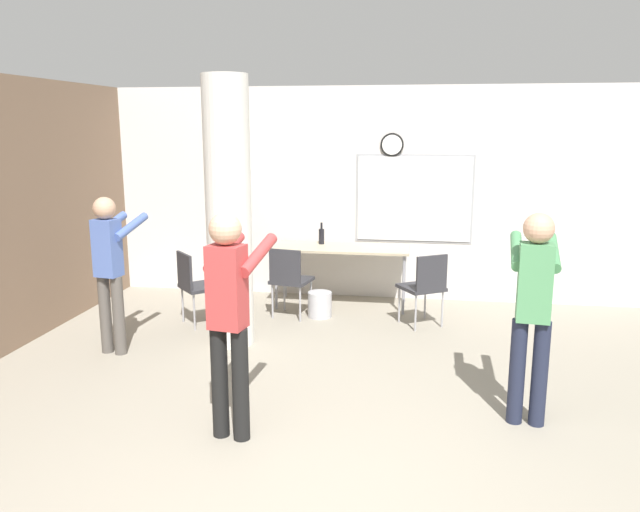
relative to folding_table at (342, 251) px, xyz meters
name	(u,v)px	position (x,y,z in m)	size (l,w,h in m)	color
wall_left_accent	(6,215)	(-3.21, -2.02, 0.68)	(0.12, 7.00, 2.80)	#7A604C
wall_back	(369,194)	(0.30, 0.53, 0.68)	(8.00, 0.15, 2.80)	silver
support_pillar	(229,214)	(-0.99, -1.59, 0.68)	(0.47, 0.47, 2.80)	silver
folding_table	(342,251)	(0.00, 0.00, 0.00)	(1.72, 0.68, 0.78)	tan
bottle_on_table	(321,236)	(-0.28, 0.14, 0.16)	(0.07, 0.07, 0.28)	black
waste_bin	(320,304)	(-0.20, -0.54, -0.57)	(0.29, 0.29, 0.31)	#B2B2B7
chair_table_left	(289,277)	(-0.56, -0.63, -0.21)	(0.52, 0.52, 0.87)	#2D2D33
chair_near_pillar	(196,282)	(-1.57, -1.06, -0.21)	(0.62, 0.62, 0.87)	#2D2D33
chair_table_right	(425,284)	(1.05, -0.72, -0.21)	(0.61, 0.61, 0.87)	#2D2D33
person_watching_back	(110,263)	(-2.09, -2.06, 0.22)	(0.43, 0.62, 1.61)	#514C47
person_playing_front	(229,308)	(-0.38, -3.58, 0.28)	(0.45, 0.69, 1.70)	black
person_playing_side	(533,302)	(1.83, -3.01, 0.26)	(0.41, 0.67, 1.67)	#1E2338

